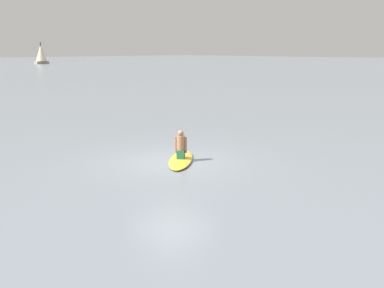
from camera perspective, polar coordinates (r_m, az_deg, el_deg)
ground_plane at (r=14.40m, az=-2.69°, el=-2.31°), size 400.00×400.00×0.00m
surfboard at (r=14.41m, az=-1.48°, el=-2.08°), size 2.53×2.26×0.10m
person_paddler at (r=14.30m, az=-1.50°, el=-0.22°), size 0.40×0.39×0.95m
sailboat_far_left at (r=121.53m, az=-19.28°, el=11.18°), size 4.11×3.33×5.52m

